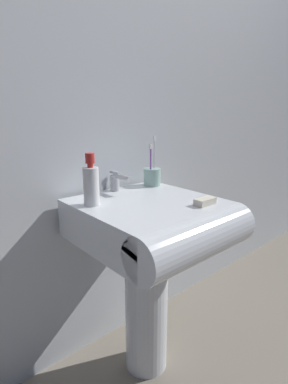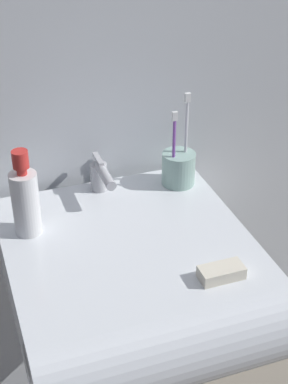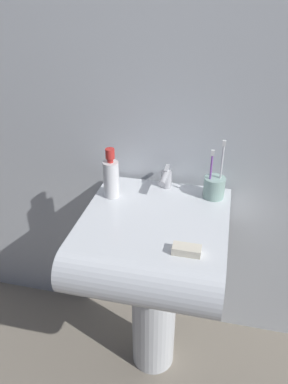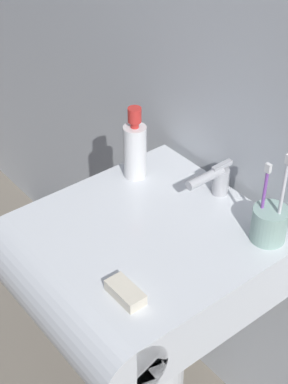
% 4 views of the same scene
% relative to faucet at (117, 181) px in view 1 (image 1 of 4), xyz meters
% --- Properties ---
extents(ground_plane, '(6.00, 6.00, 0.00)m').
position_rel_faucet_xyz_m(ground_plane, '(-0.00, -0.18, -0.78)').
color(ground_plane, gray).
rests_on(ground_plane, ground).
extents(wall_back, '(5.00, 0.05, 2.40)m').
position_rel_faucet_xyz_m(wall_back, '(-0.00, 0.10, 0.42)').
color(wall_back, silver).
rests_on(wall_back, ground).
extents(sink_pedestal, '(0.17, 0.17, 0.59)m').
position_rel_faucet_xyz_m(sink_pedestal, '(-0.00, -0.18, -0.49)').
color(sink_pedestal, white).
rests_on(sink_pedestal, ground).
extents(sink_basin, '(0.49, 0.55, 0.15)m').
position_rel_faucet_xyz_m(sink_basin, '(-0.00, -0.24, -0.12)').
color(sink_basin, white).
rests_on(sink_basin, sink_pedestal).
extents(faucet, '(0.04, 0.13, 0.08)m').
position_rel_faucet_xyz_m(faucet, '(0.00, 0.00, 0.00)').
color(faucet, '#B7B7BC').
rests_on(faucet, sink_basin).
extents(toothbrush_cup, '(0.08, 0.08, 0.22)m').
position_rel_faucet_xyz_m(toothbrush_cup, '(0.18, -0.02, -0.00)').
color(toothbrush_cup, '#99BFB2').
rests_on(toothbrush_cup, sink_basin).
extents(soap_bottle, '(0.06, 0.06, 0.19)m').
position_rel_faucet_xyz_m(soap_bottle, '(-0.18, -0.09, 0.03)').
color(soap_bottle, white).
rests_on(soap_bottle, sink_basin).
extents(bar_soap, '(0.08, 0.04, 0.02)m').
position_rel_faucet_xyz_m(bar_soap, '(0.12, -0.36, -0.03)').
color(bar_soap, silver).
rests_on(bar_soap, sink_basin).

